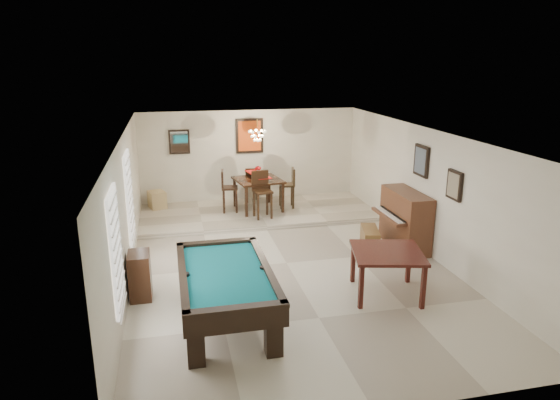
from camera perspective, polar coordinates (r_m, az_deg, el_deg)
name	(u,v)px	position (r m, az deg, el deg)	size (l,w,h in m)	color
ground_plane	(286,263)	(10.11, 0.75, -7.26)	(6.00, 9.00, 0.02)	beige
wall_back	(250,157)	(13.96, -3.50, 4.92)	(6.00, 0.04, 2.60)	silver
wall_front	(381,313)	(5.69, 11.52, -12.53)	(6.00, 0.04, 2.60)	silver
wall_left	(126,211)	(9.46, -17.21, -1.20)	(0.04, 9.00, 2.60)	silver
wall_right	(428,192)	(10.73, 16.56, 0.87)	(0.04, 9.00, 2.60)	silver
ceiling	(287,134)	(9.38, 0.80, 7.54)	(6.00, 9.00, 0.04)	white
dining_step	(258,213)	(13.07, -2.53, -1.45)	(6.00, 2.50, 0.12)	beige
window_left_front	(116,250)	(7.35, -18.24, -5.43)	(0.06, 1.00, 1.70)	white
window_left_rear	(129,197)	(10.01, -16.84, 0.35)	(0.06, 1.00, 1.70)	white
pool_table	(226,297)	(7.86, -6.19, -11.00)	(1.38, 2.55, 0.85)	black
square_table	(386,273)	(8.88, 12.04, -8.17)	(1.16, 1.16, 0.80)	#36120D
upright_piano	(399,220)	(11.01, 13.46, -2.23)	(0.83, 1.48, 1.23)	brown
piano_bench	(370,239)	(10.89, 10.23, -4.40)	(0.32, 0.83, 0.46)	brown
apothecary_chest	(140,276)	(8.91, -15.71, -8.31)	(0.36, 0.54, 0.81)	black
dining_table	(258,192)	(13.03, -2.51, 0.92)	(1.13, 1.13, 0.94)	black
flower_vase	(258,170)	(12.89, -2.54, 3.41)	(0.13, 0.13, 0.22)	#AD0E11
dining_chair_south	(263,195)	(12.32, -2.01, 0.57)	(0.43, 0.43, 1.16)	black
dining_chair_north	(252,184)	(13.76, -3.26, 1.80)	(0.36, 0.36, 0.97)	black
dining_chair_west	(230,191)	(12.89, -5.75, 1.03)	(0.40, 0.40, 1.09)	black
dining_chair_east	(287,188)	(13.19, 0.76, 1.39)	(0.39, 0.39, 1.06)	black
corner_bench	(157,200)	(13.62, -13.87, 0.04)	(0.39, 0.49, 0.44)	tan
chandelier	(257,131)	(12.54, -2.61, 7.84)	(0.44, 0.44, 0.60)	#FFE5B2
back_painting	(249,136)	(13.82, -3.51, 7.33)	(0.75, 0.06, 0.95)	#D84C14
back_mirror	(179,142)	(13.67, -11.44, 6.53)	(0.55, 0.06, 0.65)	white
right_picture_upper	(421,161)	(10.84, 15.87, 4.33)	(0.06, 0.55, 0.65)	slate
right_picture_lower	(455,185)	(9.79, 19.32, 1.61)	(0.06, 0.45, 0.55)	gray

